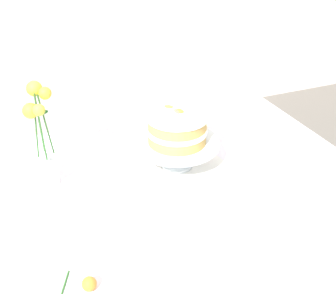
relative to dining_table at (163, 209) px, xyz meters
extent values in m
cube|color=white|center=(0.00, 0.02, 0.07)|extent=(1.40, 1.00, 0.03)
cylinder|color=brown|center=(0.60, 0.42, -0.30)|extent=(0.06, 0.06, 0.71)
cube|color=white|center=(0.09, 0.10, 0.09)|extent=(0.37, 0.37, 0.00)
cylinder|color=silver|center=(0.09, 0.10, 0.10)|extent=(0.11, 0.11, 0.01)
cylinder|color=silver|center=(0.09, 0.10, 0.14)|extent=(0.03, 0.03, 0.07)
cylinder|color=silver|center=(0.09, 0.10, 0.18)|extent=(0.29, 0.29, 0.01)
cylinder|color=tan|center=(0.09, 0.10, 0.21)|extent=(0.20, 0.20, 0.04)
cylinder|color=white|center=(0.09, 0.10, 0.24)|extent=(0.20, 0.20, 0.02)
cylinder|color=tan|center=(0.09, 0.10, 0.26)|extent=(0.20, 0.20, 0.04)
cylinder|color=white|center=(0.09, 0.10, 0.29)|extent=(0.21, 0.21, 0.02)
ellipsoid|color=pink|center=(0.10, 0.16, 0.30)|extent=(0.03, 0.03, 0.01)
ellipsoid|color=#E56B51|center=(0.09, 0.11, 0.30)|extent=(0.02, 0.03, 0.01)
ellipsoid|color=pink|center=(0.12, 0.11, 0.30)|extent=(0.04, 0.02, 0.01)
ellipsoid|color=yellow|center=(0.10, 0.10, 0.30)|extent=(0.03, 0.04, 0.01)
ellipsoid|color=orange|center=(0.10, 0.10, 0.30)|extent=(0.02, 0.04, 0.01)
ellipsoid|color=yellow|center=(0.08, 0.15, 0.30)|extent=(0.04, 0.04, 0.01)
cylinder|color=silver|center=(-0.34, 0.17, 0.13)|extent=(0.07, 0.07, 0.07)
cone|color=silver|center=(-0.34, 0.17, 0.19)|extent=(0.09, 0.09, 0.06)
cylinder|color=#2D6028|center=(-0.32, 0.17, 0.30)|extent=(0.03, 0.01, 0.21)
sphere|color=yellow|center=(-0.31, 0.17, 0.41)|extent=(0.04, 0.04, 0.04)
ellipsoid|color=#236B2D|center=(-0.33, 0.17, 0.35)|extent=(0.05, 0.02, 0.01)
cylinder|color=#2D6028|center=(-0.34, 0.19, 0.31)|extent=(0.01, 0.03, 0.22)
sphere|color=yellow|center=(-0.33, 0.20, 0.42)|extent=(0.05, 0.05, 0.05)
cylinder|color=#2D6028|center=(-0.35, 0.17, 0.28)|extent=(0.02, 0.01, 0.16)
sphere|color=yellow|center=(-0.36, 0.17, 0.36)|extent=(0.05, 0.05, 0.05)
cylinder|color=#2D6028|center=(-0.34, 0.15, 0.28)|extent=(0.01, 0.02, 0.17)
sphere|color=yellow|center=(-0.34, 0.14, 0.37)|extent=(0.04, 0.04, 0.04)
cylinder|color=white|center=(0.49, -0.15, 0.09)|extent=(0.13, 0.13, 0.01)
cylinder|color=white|center=(0.49, -0.15, 0.12)|extent=(0.08, 0.08, 0.05)
torus|color=white|center=(0.54, -0.15, 0.12)|extent=(0.03, 0.01, 0.03)
cylinder|color=#2D6028|center=(-0.38, -0.30, 0.09)|extent=(0.05, 0.10, 0.01)
sphere|color=orange|center=(-0.32, -0.32, 0.11)|extent=(0.04, 0.04, 0.04)
camera|label=1|loc=(-0.43, -1.09, 0.93)|focal=47.05mm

